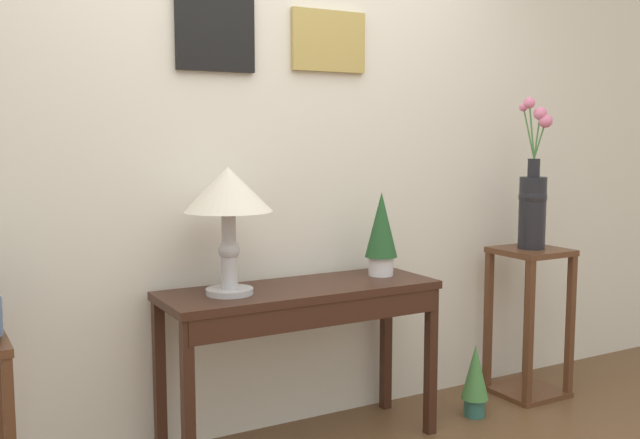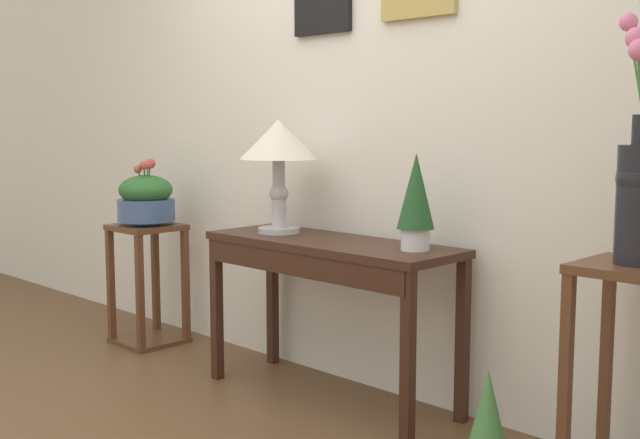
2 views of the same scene
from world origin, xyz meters
name	(u,v)px [view 1 (image 1 of 2)]	position (x,y,z in m)	size (l,w,h in m)	color
back_wall_with_art	(258,129)	(0.00, 1.43, 1.40)	(9.00, 0.13, 2.80)	silver
console_table	(303,310)	(0.06, 1.10, 0.62)	(1.22, 0.42, 0.72)	#381E14
table_lamp	(228,198)	(-0.27, 1.12, 1.12)	(0.36, 0.36, 0.52)	#B7B7BC
potted_plant_on_console	(381,231)	(0.50, 1.16, 0.93)	(0.15, 0.15, 0.39)	silver
pedestal_stand_right	(529,322)	(1.41, 1.11, 0.39)	(0.34, 0.34, 0.79)	#56331E
flower_vase_tall_right	(533,199)	(1.41, 1.10, 1.04)	(0.16, 0.18, 0.78)	black
potted_plant_floor	(475,378)	(0.95, 1.00, 0.20)	(0.13, 0.13, 0.36)	#2D665B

